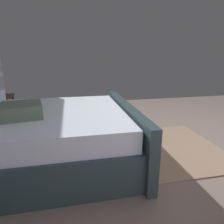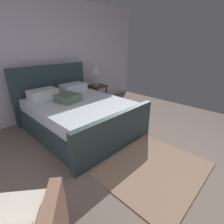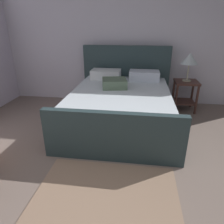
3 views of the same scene
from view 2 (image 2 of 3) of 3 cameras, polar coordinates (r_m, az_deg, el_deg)
The scene contains 6 objects.
ground_plane at distance 2.70m, azimuth 20.66°, elevation -17.87°, with size 5.59×6.38×0.02m, color #7A685E.
wall_back at distance 4.41m, azimuth -20.10°, elevation 16.59°, with size 5.71×0.12×2.66m, color silver.
bed at distance 3.49m, azimuth -11.65°, elevation -0.42°, with size 1.78×2.18×1.22m.
nightstand_right at distance 4.74m, azimuth -5.21°, elevation 6.67°, with size 0.44×0.44×0.60m.
table_lamp_right at distance 4.61m, azimuth -5.48°, elevation 14.00°, with size 0.31×0.31×0.53m.
area_rug at distance 2.61m, azimuth 14.08°, elevation -18.17°, with size 1.45×1.20×0.01m, color #96775F.
Camera 2 is at (-2.01, -0.66, 1.67)m, focal length 26.94 mm.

